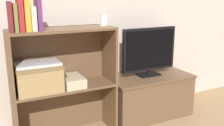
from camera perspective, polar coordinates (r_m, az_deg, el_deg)
tv_stand at (r=2.72m, az=7.73°, el=-6.86°), size 0.85×0.48×0.42m
tv at (r=2.58m, az=8.09°, el=2.70°), size 0.58×0.14×0.48m
bookshelf_lower_tier at (r=2.32m, az=-10.51°, el=-8.56°), size 0.84×0.31×0.47m
bookshelf_upper_tier at (r=2.18m, az=-11.08°, el=2.97°), size 0.84×0.31×0.48m
book_maroon at (r=1.97m, az=-21.34°, el=9.34°), size 0.02×0.13×0.21m
book_olive at (r=1.97m, az=-20.41°, el=9.26°), size 0.02×0.16×0.20m
book_crimson at (r=1.97m, az=-19.39°, el=9.96°), size 0.03×0.14×0.24m
book_mustard at (r=1.98m, az=-18.15°, el=9.98°), size 0.04×0.15×0.23m
book_ivory at (r=1.99m, az=-16.86°, el=9.24°), size 0.04×0.12×0.17m
book_plum at (r=1.99m, az=-15.78°, el=10.44°), size 0.03×0.15×0.25m
baby_monitor at (r=2.21m, az=-1.88°, el=9.40°), size 0.05×0.04×0.13m
storage_basket_left at (r=2.11m, az=-15.76°, el=-2.88°), size 0.35×0.28×0.21m
laptop at (r=2.08m, az=-15.96°, el=-0.12°), size 0.33×0.21×0.02m
magazine_stack at (r=2.20m, az=-8.65°, el=-3.88°), size 0.17×0.26×0.08m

